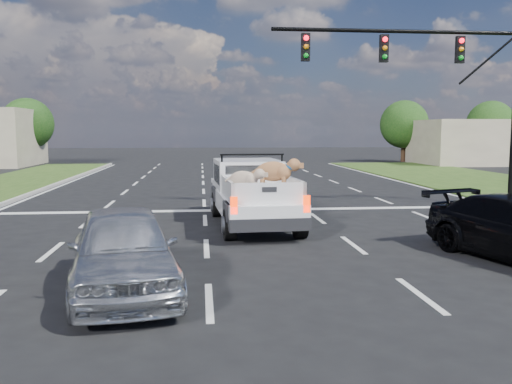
% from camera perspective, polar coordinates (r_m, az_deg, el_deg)
% --- Properties ---
extents(ground, '(160.00, 160.00, 0.00)m').
position_cam_1_polar(ground, '(9.04, 6.42, -11.09)').
color(ground, black).
rests_on(ground, ground).
extents(road_markings, '(17.75, 60.00, 0.01)m').
position_cam_1_polar(road_markings, '(15.34, 1.22, -3.74)').
color(road_markings, silver).
rests_on(road_markings, ground).
extents(traffic_signal, '(9.11, 0.31, 7.00)m').
position_cam_1_polar(traffic_signal, '(21.07, 20.08, 11.53)').
color(traffic_signal, black).
rests_on(traffic_signal, ground).
extents(building_right, '(12.00, 7.00, 3.60)m').
position_cam_1_polar(building_right, '(48.68, 23.62, 4.83)').
color(building_right, '#BBAF8F').
rests_on(building_right, ground).
extents(tree_far_c, '(4.20, 4.20, 5.40)m').
position_cam_1_polar(tree_far_c, '(48.53, -22.93, 6.62)').
color(tree_far_c, '#332114').
rests_on(tree_far_c, ground).
extents(tree_far_d, '(4.20, 4.20, 5.40)m').
position_cam_1_polar(tree_far_d, '(49.74, 15.33, 6.88)').
color(tree_far_d, '#332114').
rests_on(tree_far_d, ground).
extents(tree_far_e, '(4.20, 4.20, 5.40)m').
position_cam_1_polar(tree_far_e, '(53.14, 23.46, 6.53)').
color(tree_far_e, '#332114').
rests_on(tree_far_e, ground).
extents(pickup_truck, '(2.34, 5.61, 2.07)m').
position_cam_1_polar(pickup_truck, '(15.66, -0.36, 0.04)').
color(pickup_truck, black).
rests_on(pickup_truck, ground).
extents(silver_sedan, '(2.43, 4.49, 1.45)m').
position_cam_1_polar(silver_sedan, '(9.45, -13.83, -5.91)').
color(silver_sedan, silver).
rests_on(silver_sedan, ground).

